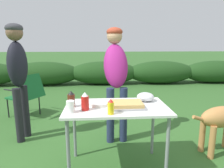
{
  "coord_description": "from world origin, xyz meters",
  "views": [
    {
      "loc": [
        -0.19,
        -2.05,
        1.41
      ],
      "look_at": [
        -0.01,
        0.46,
        0.89
      ],
      "focal_mm": 32.0,
      "sensor_mm": 36.0,
      "label": 1
    }
  ],
  "objects_px": {
    "food_tray": "(127,105)",
    "paper_cup_stack": "(70,107)",
    "bbq_sauce_bottle": "(71,99)",
    "mixing_bowl": "(145,97)",
    "ketchup_bottle": "(85,102)",
    "mustard_bottle": "(111,107)",
    "standing_person_in_dark_puffer": "(116,70)",
    "plate_stack": "(99,103)",
    "camp_chair_green_behind_table": "(27,93)",
    "standing_person_in_gray_fleece": "(18,69)",
    "folding_table": "(116,113)"
  },
  "relations": [
    {
      "from": "food_tray",
      "to": "paper_cup_stack",
      "type": "bearing_deg",
      "value": -167.42
    },
    {
      "from": "bbq_sauce_bottle",
      "to": "mixing_bowl",
      "type": "bearing_deg",
      "value": 10.95
    },
    {
      "from": "ketchup_bottle",
      "to": "mustard_bottle",
      "type": "bearing_deg",
      "value": -28.58
    },
    {
      "from": "food_tray",
      "to": "mixing_bowl",
      "type": "height_order",
      "value": "mixing_bowl"
    },
    {
      "from": "ketchup_bottle",
      "to": "standing_person_in_dark_puffer",
      "type": "bearing_deg",
      "value": 65.62
    },
    {
      "from": "standing_person_in_dark_puffer",
      "to": "food_tray",
      "type": "bearing_deg",
      "value": -90.0
    },
    {
      "from": "mixing_bowl",
      "to": "standing_person_in_dark_puffer",
      "type": "relative_size",
      "value": 0.12
    },
    {
      "from": "plate_stack",
      "to": "paper_cup_stack",
      "type": "distance_m",
      "value": 0.36
    },
    {
      "from": "camp_chair_green_behind_table",
      "to": "ketchup_bottle",
      "type": "bearing_deg",
      "value": -116.48
    },
    {
      "from": "food_tray",
      "to": "bbq_sauce_bottle",
      "type": "height_order",
      "value": "bbq_sauce_bottle"
    },
    {
      "from": "plate_stack",
      "to": "mustard_bottle",
      "type": "distance_m",
      "value": 0.32
    },
    {
      "from": "bbq_sauce_bottle",
      "to": "standing_person_in_gray_fleece",
      "type": "height_order",
      "value": "standing_person_in_gray_fleece"
    },
    {
      "from": "food_tray",
      "to": "folding_table",
      "type": "bearing_deg",
      "value": 160.69
    },
    {
      "from": "mustard_bottle",
      "to": "standing_person_in_gray_fleece",
      "type": "height_order",
      "value": "standing_person_in_gray_fleece"
    },
    {
      "from": "paper_cup_stack",
      "to": "camp_chair_green_behind_table",
      "type": "bearing_deg",
      "value": 119.76
    },
    {
      "from": "paper_cup_stack",
      "to": "bbq_sauce_bottle",
      "type": "height_order",
      "value": "bbq_sauce_bottle"
    },
    {
      "from": "food_tray",
      "to": "camp_chair_green_behind_table",
      "type": "relative_size",
      "value": 0.43
    },
    {
      "from": "plate_stack",
      "to": "camp_chair_green_behind_table",
      "type": "bearing_deg",
      "value": 129.14
    },
    {
      "from": "paper_cup_stack",
      "to": "standing_person_in_gray_fleece",
      "type": "distance_m",
      "value": 1.32
    },
    {
      "from": "mixing_bowl",
      "to": "standing_person_in_gray_fleece",
      "type": "relative_size",
      "value": 0.12
    },
    {
      "from": "plate_stack",
      "to": "paper_cup_stack",
      "type": "xyz_separation_m",
      "value": [
        -0.28,
        -0.23,
        0.04
      ]
    },
    {
      "from": "folding_table",
      "to": "ketchup_bottle",
      "type": "bearing_deg",
      "value": -162.47
    },
    {
      "from": "camp_chair_green_behind_table",
      "to": "mixing_bowl",
      "type": "bearing_deg",
      "value": -99.41
    },
    {
      "from": "bbq_sauce_bottle",
      "to": "camp_chair_green_behind_table",
      "type": "xyz_separation_m",
      "value": [
        -1.07,
        1.72,
        -0.36
      ]
    },
    {
      "from": "plate_stack",
      "to": "mixing_bowl",
      "type": "distance_m",
      "value": 0.56
    },
    {
      "from": "folding_table",
      "to": "bbq_sauce_bottle",
      "type": "relative_size",
      "value": 6.26
    },
    {
      "from": "ketchup_bottle",
      "to": "camp_chair_green_behind_table",
      "type": "relative_size",
      "value": 0.22
    },
    {
      "from": "plate_stack",
      "to": "bbq_sauce_bottle",
      "type": "distance_m",
      "value": 0.3
    },
    {
      "from": "standing_person_in_gray_fleece",
      "to": "ketchup_bottle",
      "type": "bearing_deg",
      "value": -121.81
    },
    {
      "from": "food_tray",
      "to": "standing_person_in_dark_puffer",
      "type": "distance_m",
      "value": 0.83
    },
    {
      "from": "ketchup_bottle",
      "to": "standing_person_in_dark_puffer",
      "type": "distance_m",
      "value": 0.96
    },
    {
      "from": "paper_cup_stack",
      "to": "standing_person_in_dark_puffer",
      "type": "bearing_deg",
      "value": 60.28
    },
    {
      "from": "food_tray",
      "to": "plate_stack",
      "type": "xyz_separation_m",
      "value": [
        -0.3,
        0.1,
        -0.01
      ]
    },
    {
      "from": "folding_table",
      "to": "standing_person_in_dark_puffer",
      "type": "bearing_deg",
      "value": 85.49
    },
    {
      "from": "paper_cup_stack",
      "to": "camp_chair_green_behind_table",
      "type": "height_order",
      "value": "paper_cup_stack"
    },
    {
      "from": "paper_cup_stack",
      "to": "bbq_sauce_bottle",
      "type": "relative_size",
      "value": 0.68
    },
    {
      "from": "mixing_bowl",
      "to": "paper_cup_stack",
      "type": "bearing_deg",
      "value": -157.41
    },
    {
      "from": "paper_cup_stack",
      "to": "standing_person_in_gray_fleece",
      "type": "xyz_separation_m",
      "value": [
        -0.85,
        0.97,
        0.26
      ]
    },
    {
      "from": "ketchup_bottle",
      "to": "camp_chair_green_behind_table",
      "type": "height_order",
      "value": "ketchup_bottle"
    },
    {
      "from": "standing_person_in_dark_puffer",
      "to": "ketchup_bottle",
      "type": "bearing_deg",
      "value": -118.35
    },
    {
      "from": "mixing_bowl",
      "to": "standing_person_in_gray_fleece",
      "type": "xyz_separation_m",
      "value": [
        -1.67,
        0.63,
        0.27
      ]
    },
    {
      "from": "mixing_bowl",
      "to": "mustard_bottle",
      "type": "xyz_separation_m",
      "value": [
        -0.43,
        -0.41,
        0.02
      ]
    },
    {
      "from": "standing_person_in_dark_puffer",
      "to": "camp_chair_green_behind_table",
      "type": "relative_size",
      "value": 1.96
    },
    {
      "from": "mustard_bottle",
      "to": "camp_chair_green_behind_table",
      "type": "distance_m",
      "value": 2.49
    },
    {
      "from": "plate_stack",
      "to": "standing_person_in_gray_fleece",
      "type": "bearing_deg",
      "value": 146.28
    },
    {
      "from": "paper_cup_stack",
      "to": "mustard_bottle",
      "type": "bearing_deg",
      "value": -10.37
    },
    {
      "from": "folding_table",
      "to": "mustard_bottle",
      "type": "height_order",
      "value": "mustard_bottle"
    },
    {
      "from": "folding_table",
      "to": "mixing_bowl",
      "type": "height_order",
      "value": "mixing_bowl"
    },
    {
      "from": "standing_person_in_dark_puffer",
      "to": "folding_table",
      "type": "bearing_deg",
      "value": -98.49
    },
    {
      "from": "mixing_bowl",
      "to": "camp_chair_green_behind_table",
      "type": "distance_m",
      "value": 2.49
    }
  ]
}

